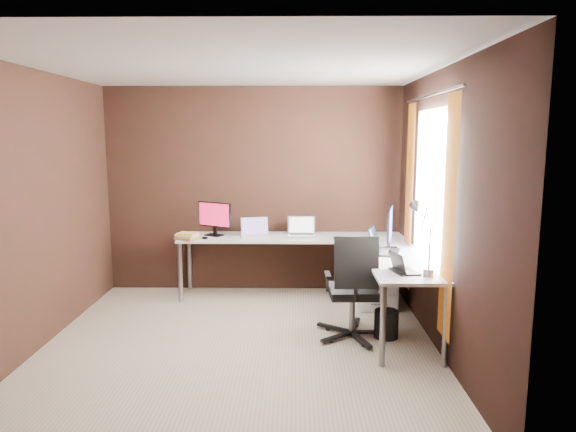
# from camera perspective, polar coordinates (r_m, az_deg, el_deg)

# --- Properties ---
(room) EXTENTS (3.60, 3.60, 2.50)m
(room) POSITION_cam_1_polar(r_m,az_deg,el_deg) (4.59, -1.31, 0.95)
(room) COLOR #C6B49A
(room) RESTS_ON ground
(desk) EXTENTS (2.65, 2.25, 0.73)m
(desk) POSITION_cam_1_polar(r_m,az_deg,el_deg) (5.66, 4.15, -3.70)
(desk) COLOR white
(desk) RESTS_ON ground
(drawer_pedestal) EXTENTS (0.42, 0.50, 0.60)m
(drawer_pedestal) POSITION_cam_1_polar(r_m,az_deg,el_deg) (5.92, 9.76, -7.01)
(drawer_pedestal) COLOR white
(drawer_pedestal) RESTS_ON ground
(monitor_left) EXTENTS (0.42, 0.24, 0.40)m
(monitor_left) POSITION_cam_1_polar(r_m,az_deg,el_deg) (6.16, -8.16, -0.08)
(monitor_left) COLOR black
(monitor_left) RESTS_ON desk
(monitor_right) EXTENTS (0.18, 0.54, 0.45)m
(monitor_right) POSITION_cam_1_polar(r_m,az_deg,el_deg) (5.44, 11.23, -1.06)
(monitor_right) COLOR black
(monitor_right) RESTS_ON desk
(laptop_white) EXTENTS (0.36, 0.29, 0.22)m
(laptop_white) POSITION_cam_1_polar(r_m,az_deg,el_deg) (6.10, -3.67, -1.81)
(laptop_white) COLOR white
(laptop_white) RESTS_ON desk
(laptop_silver) EXTENTS (0.34, 0.24, 0.22)m
(laptop_silver) POSITION_cam_1_polar(r_m,az_deg,el_deg) (6.13, 1.51, -1.73)
(laptop_silver) COLOR silver
(laptop_silver) RESTS_ON desk
(laptop_black_big) EXTENTS (0.39, 0.47, 0.27)m
(laptop_black_big) POSITION_cam_1_polar(r_m,az_deg,el_deg) (5.33, 10.22, -3.41)
(laptop_black_big) COLOR black
(laptop_black_big) RESTS_ON desk
(laptop_black_small) EXTENTS (0.25, 0.31, 0.18)m
(laptop_black_small) POSITION_cam_1_polar(r_m,az_deg,el_deg) (4.61, 12.55, -5.64)
(laptop_black_small) COLOR black
(laptop_black_small) RESTS_ON desk
(book_stack) EXTENTS (0.30, 0.28, 0.08)m
(book_stack) POSITION_cam_1_polar(r_m,az_deg,el_deg) (6.02, -11.14, -2.22)
(book_stack) COLOR #936F4F
(book_stack) RESTS_ON desk
(mouse_left) EXTENTS (0.09, 0.07, 0.03)m
(mouse_left) POSITION_cam_1_polar(r_m,az_deg,el_deg) (5.99, -9.24, -2.42)
(mouse_left) COLOR black
(mouse_left) RESTS_ON desk
(mouse_corner) EXTENTS (0.11, 0.09, 0.04)m
(mouse_corner) POSITION_cam_1_polar(r_m,az_deg,el_deg) (5.93, 5.49, -2.42)
(mouse_corner) COLOR black
(mouse_corner) RESTS_ON desk
(desk_lamp) EXTENTS (0.20, 0.23, 0.64)m
(desk_lamp) POSITION_cam_1_polar(r_m,az_deg,el_deg) (4.51, 14.52, -1.34)
(desk_lamp) COLOR slate
(desk_lamp) RESTS_ON desk
(office_chair) EXTENTS (0.57, 0.57, 1.02)m
(office_chair) POSITION_cam_1_polar(r_m,az_deg,el_deg) (4.98, 7.20, -10.06)
(office_chair) COLOR black
(office_chair) RESTS_ON ground
(wastebasket) EXTENTS (0.29, 0.29, 0.26)m
(wastebasket) POSITION_cam_1_polar(r_m,az_deg,el_deg) (5.10, 10.86, -11.69)
(wastebasket) COLOR black
(wastebasket) RESTS_ON ground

